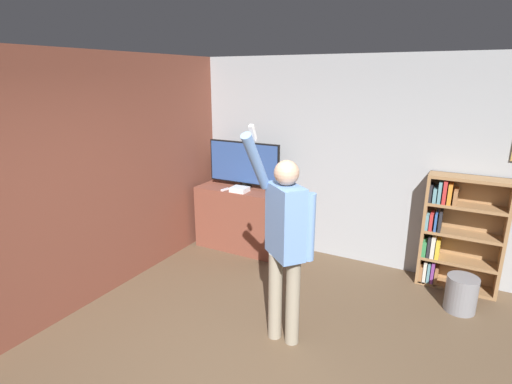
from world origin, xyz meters
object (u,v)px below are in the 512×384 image
object	(u,v)px
television	(244,164)
waste_bin	(461,294)
game_console	(240,189)
person	(285,237)
bookshelf	(454,233)

from	to	relation	value
television	waste_bin	xyz separation A→B (m)	(2.90, -0.37, -1.05)
game_console	waste_bin	bearing A→B (deg)	-3.13
person	waste_bin	world-z (taller)	person
television	bookshelf	size ratio (longest dim) A/B	0.80
bookshelf	waste_bin	xyz separation A→B (m)	(0.15, -0.53, -0.48)
television	person	bearing A→B (deg)	-50.58
game_console	bookshelf	bearing A→B (deg)	7.90
bookshelf	game_console	bearing A→B (deg)	-172.10
television	person	xyz separation A→B (m)	(1.43, -1.74, -0.18)
waste_bin	bookshelf	bearing A→B (deg)	106.27
waste_bin	person	bearing A→B (deg)	-137.17
waste_bin	television	bearing A→B (deg)	172.70
television	person	world-z (taller)	person
television	bookshelf	bearing A→B (deg)	3.29
game_console	waste_bin	size ratio (longest dim) A/B	0.59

